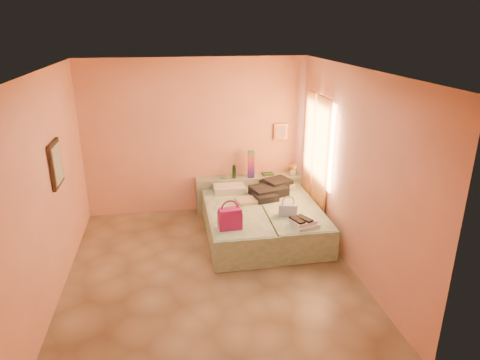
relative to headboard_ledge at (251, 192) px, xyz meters
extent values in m
plane|color=#9E885E|center=(-0.98, -2.10, -0.33)|extent=(4.50, 4.50, 0.00)
cube|color=#FEAD87|center=(-0.98, 0.15, 1.07)|extent=(4.00, 0.02, 2.80)
cube|color=#FEAD87|center=(-2.98, -2.10, 1.07)|extent=(0.02, 4.50, 2.80)
cube|color=#FEAD87|center=(1.02, -2.10, 1.07)|extent=(0.02, 4.50, 2.80)
cube|color=silver|center=(-0.98, -2.10, 2.47)|extent=(4.00, 4.50, 0.02)
cube|color=#FFCA9E|center=(1.00, -0.85, 1.18)|extent=(0.02, 1.10, 1.40)
cube|color=orange|center=(0.96, -1.00, 0.82)|extent=(0.05, 0.55, 2.20)
cube|color=orange|center=(0.96, -0.40, 0.82)|extent=(0.05, 0.45, 2.20)
cube|color=black|center=(-2.95, -1.70, 1.28)|extent=(0.04, 0.50, 0.60)
cube|color=#AC7739|center=(0.57, 0.12, 1.12)|extent=(0.25, 0.04, 0.30)
cube|color=#9EA587|center=(0.00, 0.00, 0.00)|extent=(2.05, 0.30, 0.65)
cube|color=beige|center=(-0.46, -1.14, -0.08)|extent=(0.91, 2.01, 0.50)
cube|color=beige|center=(0.44, -1.12, -0.08)|extent=(0.91, 2.01, 0.50)
cylinder|color=#153B1B|center=(-0.32, -0.05, 0.45)|extent=(0.09, 0.09, 0.24)
cube|color=#B81667|center=(-0.01, -0.04, 0.57)|extent=(0.12, 0.12, 0.50)
cylinder|color=#4B895D|center=(-0.50, -0.03, 0.34)|extent=(0.13, 0.13, 0.03)
cube|color=#264829|center=(0.33, 0.03, 0.34)|extent=(0.21, 0.16, 0.03)
cube|color=silver|center=(0.80, -0.03, 0.45)|extent=(0.20, 0.20, 0.24)
cube|color=#B81667|center=(-0.65, -1.75, 0.33)|extent=(0.35, 0.22, 0.32)
cube|color=tan|center=(-0.23, -0.86, 0.21)|extent=(0.40, 0.34, 0.06)
cube|color=black|center=(0.26, -0.59, 0.27)|extent=(0.83, 0.83, 0.20)
cube|color=#4358A2|center=(0.30, -1.47, 0.27)|extent=(0.31, 0.18, 0.18)
cube|color=silver|center=(0.45, -1.88, 0.23)|extent=(0.41, 0.37, 0.10)
cube|color=black|center=(0.39, -1.88, 0.29)|extent=(0.29, 0.33, 0.03)
camera|label=1|loc=(-1.46, -7.35, 3.01)|focal=32.00mm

